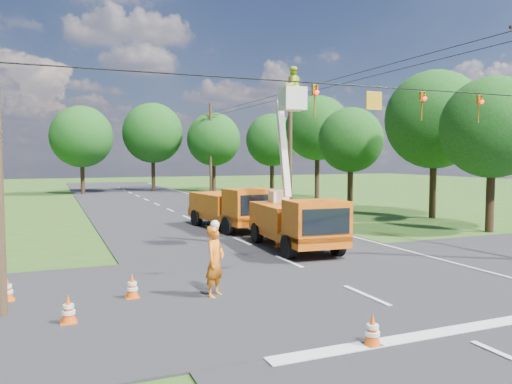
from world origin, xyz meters
name	(u,v)px	position (x,y,z in m)	size (l,w,h in m)	color
ground	(187,218)	(0.00, 20.00, 0.00)	(140.00, 140.00, 0.00)	#255319
road_main	(187,218)	(0.00, 20.00, 0.00)	(12.00, 100.00, 0.06)	black
road_cross	(330,281)	(0.00, 2.00, 0.00)	(56.00, 10.00, 0.07)	black
stop_bar	(448,333)	(0.00, -3.20, 0.00)	(9.00, 0.45, 0.02)	silver
edge_line	(265,214)	(5.60, 20.00, 0.00)	(0.12, 90.00, 0.02)	silver
bucket_truck	(296,211)	(1.47, 7.27, 1.68)	(2.84, 6.32, 7.91)	orange
second_truck	(231,207)	(0.92, 14.00, 1.23)	(3.20, 6.57, 2.36)	orange
ground_worker	(215,261)	(-3.99, 1.67, 1.03)	(0.75, 0.49, 2.07)	#F54E14
distant_car	(222,197)	(4.99, 27.70, 0.64)	(1.50, 3.73, 1.27)	black
traffic_cone_0	(372,330)	(-2.10, -3.22, 0.36)	(0.38, 0.38, 0.71)	#EE510C
traffic_cone_2	(279,240)	(0.97, 7.94, 0.36)	(0.38, 0.38, 0.71)	#EE510C
traffic_cone_3	(266,227)	(2.11, 11.94, 0.36)	(0.38, 0.38, 0.71)	#EE510C
traffic_cone_4	(132,286)	(-6.22, 2.36, 0.36)	(0.38, 0.38, 0.71)	#EE510C
traffic_cone_5	(68,309)	(-7.96, 0.77, 0.36)	(0.38, 0.38, 0.71)	#EE510C
traffic_cone_6	(7,289)	(-9.47, 3.37, 0.36)	(0.38, 0.38, 0.71)	#EE510C
traffic_cone_7	(279,215)	(4.97, 16.39, 0.36)	(0.38, 0.38, 0.71)	#EE510C
pole_right_mid	(290,142)	(8.50, 22.00, 5.11)	(1.80, 0.30, 10.00)	#4C3823
pole_right_far	(211,147)	(8.50, 42.00, 5.11)	(1.80, 0.30, 10.00)	#4C3823
signal_span	(390,101)	(2.23, 1.99, 5.88)	(18.00, 0.29, 1.07)	black
tree_right_a	(492,128)	(13.50, 8.00, 5.56)	(5.40, 5.40, 8.28)	#382616
tree_right_b	(434,120)	(15.00, 14.00, 6.43)	(6.40, 6.40, 9.65)	#382616
tree_right_c	(351,140)	(13.20, 21.00, 5.31)	(5.00, 5.00, 7.83)	#382616
tree_right_d	(318,128)	(14.80, 29.00, 6.68)	(6.00, 6.00, 9.70)	#382616
tree_right_e	(272,140)	(13.80, 37.00, 5.81)	(5.60, 5.60, 8.63)	#382616
tree_far_a	(82,137)	(-5.00, 45.00, 6.19)	(6.60, 6.60, 9.50)	#382616
tree_far_b	(153,133)	(3.00, 47.00, 6.81)	(7.00, 7.00, 10.32)	#382616
tree_far_c	(214,139)	(9.50, 44.00, 6.06)	(6.20, 6.20, 9.18)	#382616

